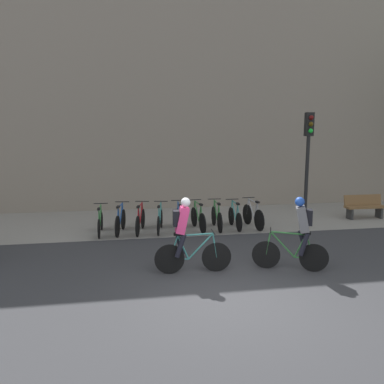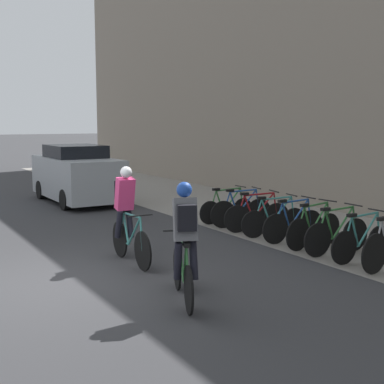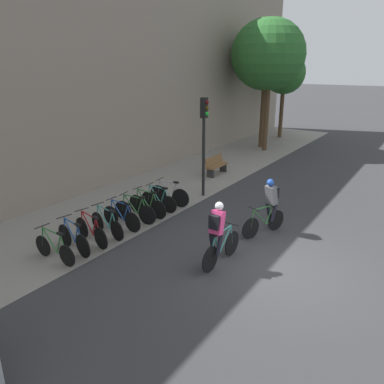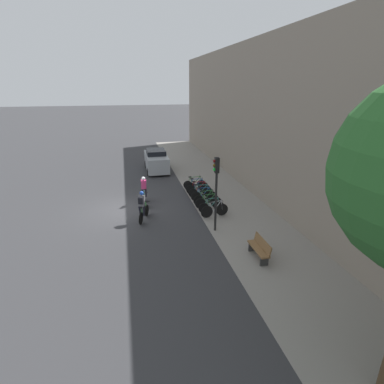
{
  "view_description": "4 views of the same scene",
  "coord_description": "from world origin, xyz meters",
  "px_view_note": "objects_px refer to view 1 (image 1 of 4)",
  "views": [
    {
      "loc": [
        -1.9,
        -6.77,
        3.27
      ],
      "look_at": [
        -0.12,
        4.01,
        1.5
      ],
      "focal_mm": 35.0,
      "sensor_mm": 36.0,
      "label": 1
    },
    {
      "loc": [
        8.36,
        -2.47,
        2.62
      ],
      "look_at": [
        0.13,
        2.42,
        1.34
      ],
      "focal_mm": 50.0,
      "sensor_mm": 36.0,
      "label": 2
    },
    {
      "loc": [
        -8.35,
        -2.8,
        5.03
      ],
      "look_at": [
        1.06,
        3.46,
        1.19
      ],
      "focal_mm": 35.0,
      "sensor_mm": 36.0,
      "label": 3
    },
    {
      "loc": [
        17.32,
        0.54,
        7.18
      ],
      "look_at": [
        1.84,
        4.02,
        1.47
      ],
      "focal_mm": 28.0,
      "sensor_mm": 36.0,
      "label": 4
    }
  ],
  "objects_px": {
    "cyclist_pink": "(185,234)",
    "cyclist_grey": "(299,232)",
    "parked_bike_1": "(120,221)",
    "parked_bike_8": "(253,216)",
    "parked_bike_4": "(179,219)",
    "parked_bike_7": "(235,217)",
    "parked_bike_5": "(198,218)",
    "parked_bike_6": "(217,217)",
    "traffic_light_pole": "(308,150)",
    "parked_bike_0": "(100,223)",
    "parked_bike_3": "(160,220)",
    "bench": "(364,206)",
    "parked_bike_2": "(140,220)"
  },
  "relations": [
    {
      "from": "parked_bike_4",
      "to": "cyclist_grey",
      "type": "bearing_deg",
      "value": -60.39
    },
    {
      "from": "parked_bike_8",
      "to": "parked_bike_6",
      "type": "bearing_deg",
      "value": -179.95
    },
    {
      "from": "parked_bike_8",
      "to": "parked_bike_1",
      "type": "bearing_deg",
      "value": -179.99
    },
    {
      "from": "parked_bike_6",
      "to": "parked_bike_5",
      "type": "bearing_deg",
      "value": 179.98
    },
    {
      "from": "cyclist_pink",
      "to": "parked_bike_2",
      "type": "height_order",
      "value": "cyclist_pink"
    },
    {
      "from": "cyclist_grey",
      "to": "parked_bike_6",
      "type": "relative_size",
      "value": 1.06
    },
    {
      "from": "parked_bike_5",
      "to": "parked_bike_6",
      "type": "distance_m",
      "value": 0.64
    },
    {
      "from": "parked_bike_6",
      "to": "parked_bike_8",
      "type": "relative_size",
      "value": 1.01
    },
    {
      "from": "parked_bike_5",
      "to": "parked_bike_6",
      "type": "height_order",
      "value": "parked_bike_6"
    },
    {
      "from": "parked_bike_0",
      "to": "parked_bike_3",
      "type": "bearing_deg",
      "value": 0.01
    },
    {
      "from": "cyclist_pink",
      "to": "parked_bike_2",
      "type": "distance_m",
      "value": 3.93
    },
    {
      "from": "cyclist_pink",
      "to": "parked_bike_6",
      "type": "distance_m",
      "value": 4.15
    },
    {
      "from": "parked_bike_3",
      "to": "parked_bike_7",
      "type": "relative_size",
      "value": 1.04
    },
    {
      "from": "cyclist_pink",
      "to": "cyclist_grey",
      "type": "xyz_separation_m",
      "value": [
        2.65,
        -0.28,
        0.0
      ]
    },
    {
      "from": "parked_bike_4",
      "to": "parked_bike_5",
      "type": "xyz_separation_m",
      "value": [
        0.64,
        0.0,
        0.0
      ]
    },
    {
      "from": "parked_bike_4",
      "to": "parked_bike_8",
      "type": "bearing_deg",
      "value": 0.02
    },
    {
      "from": "cyclist_grey",
      "to": "parked_bike_6",
      "type": "xyz_separation_m",
      "value": [
        -1.02,
        4.05,
        -0.54
      ]
    },
    {
      "from": "cyclist_grey",
      "to": "parked_bike_8",
      "type": "height_order",
      "value": "cyclist_grey"
    },
    {
      "from": "parked_bike_7",
      "to": "parked_bike_5",
      "type": "bearing_deg",
      "value": 179.99
    },
    {
      "from": "parked_bike_1",
      "to": "parked_bike_8",
      "type": "xyz_separation_m",
      "value": [
        4.48,
        0.0,
        0.01
      ]
    },
    {
      "from": "cyclist_pink",
      "to": "parked_bike_7",
      "type": "bearing_deg",
      "value": 59.06
    },
    {
      "from": "parked_bike_0",
      "to": "cyclist_grey",
      "type": "bearing_deg",
      "value": -39.8
    },
    {
      "from": "parked_bike_3",
      "to": "parked_bike_6",
      "type": "xyz_separation_m",
      "value": [
        1.92,
        0.0,
        0.02
      ]
    },
    {
      "from": "traffic_light_pole",
      "to": "bench",
      "type": "xyz_separation_m",
      "value": [
        2.96,
        1.13,
        -2.21
      ]
    },
    {
      "from": "cyclist_grey",
      "to": "parked_bike_7",
      "type": "relative_size",
      "value": 1.12
    },
    {
      "from": "parked_bike_6",
      "to": "traffic_light_pole",
      "type": "xyz_separation_m",
      "value": [
        2.94,
        -0.48,
        2.27
      ]
    },
    {
      "from": "cyclist_pink",
      "to": "parked_bike_7",
      "type": "xyz_separation_m",
      "value": [
        2.26,
        3.78,
        -0.56
      ]
    },
    {
      "from": "parked_bike_4",
      "to": "cyclist_pink",
      "type": "bearing_deg",
      "value": -95.18
    },
    {
      "from": "cyclist_pink",
      "to": "parked_bike_1",
      "type": "height_order",
      "value": "cyclist_pink"
    },
    {
      "from": "parked_bike_1",
      "to": "parked_bike_4",
      "type": "relative_size",
      "value": 1.0
    },
    {
      "from": "cyclist_pink",
      "to": "parked_bike_4",
      "type": "distance_m",
      "value": 3.83
    },
    {
      "from": "parked_bike_8",
      "to": "traffic_light_pole",
      "type": "height_order",
      "value": "traffic_light_pole"
    },
    {
      "from": "parked_bike_1",
      "to": "parked_bike_6",
      "type": "distance_m",
      "value": 3.2
    },
    {
      "from": "parked_bike_7",
      "to": "bench",
      "type": "distance_m",
      "value": 5.3
    },
    {
      "from": "parked_bike_1",
      "to": "parked_bike_3",
      "type": "xyz_separation_m",
      "value": [
        1.28,
        -0.0,
        -0.02
      ]
    },
    {
      "from": "parked_bike_3",
      "to": "parked_bike_6",
      "type": "bearing_deg",
      "value": 0.03
    },
    {
      "from": "parked_bike_0",
      "to": "parked_bike_8",
      "type": "xyz_separation_m",
      "value": [
        5.12,
        0.0,
        0.04
      ]
    },
    {
      "from": "parked_bike_1",
      "to": "parked_bike_8",
      "type": "distance_m",
      "value": 4.48
    },
    {
      "from": "parked_bike_3",
      "to": "bench",
      "type": "xyz_separation_m",
      "value": [
        7.82,
        0.65,
        0.08
      ]
    },
    {
      "from": "cyclist_grey",
      "to": "parked_bike_1",
      "type": "height_order",
      "value": "cyclist_grey"
    },
    {
      "from": "parked_bike_6",
      "to": "bench",
      "type": "height_order",
      "value": "parked_bike_6"
    },
    {
      "from": "parked_bike_2",
      "to": "traffic_light_pole",
      "type": "height_order",
      "value": "traffic_light_pole"
    },
    {
      "from": "bench",
      "to": "traffic_light_pole",
      "type": "bearing_deg",
      "value": -159.13
    },
    {
      "from": "parked_bike_2",
      "to": "parked_bike_8",
      "type": "distance_m",
      "value": 3.84
    },
    {
      "from": "parked_bike_6",
      "to": "bench",
      "type": "bearing_deg",
      "value": 6.31
    },
    {
      "from": "cyclist_pink",
      "to": "cyclist_grey",
      "type": "distance_m",
      "value": 2.66
    },
    {
      "from": "parked_bike_6",
      "to": "traffic_light_pole",
      "type": "relative_size",
      "value": 0.43
    },
    {
      "from": "parked_bike_6",
      "to": "parked_bike_7",
      "type": "relative_size",
      "value": 1.06
    },
    {
      "from": "parked_bike_1",
      "to": "parked_bike_7",
      "type": "relative_size",
      "value": 1.03
    },
    {
      "from": "cyclist_grey",
      "to": "parked_bike_5",
      "type": "relative_size",
      "value": 1.08
    }
  ]
}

